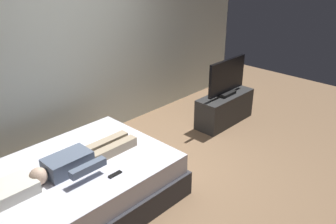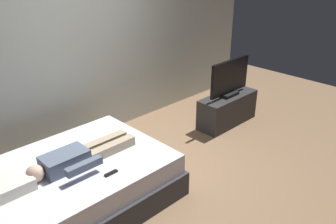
{
  "view_description": "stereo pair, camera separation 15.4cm",
  "coord_description": "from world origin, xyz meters",
  "px_view_note": "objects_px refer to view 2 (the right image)",
  "views": [
    {
      "loc": [
        -2.55,
        -2.68,
        2.64
      ],
      "look_at": [
        0.51,
        0.24,
        0.69
      ],
      "focal_mm": 37.6,
      "sensor_mm": 36.0,
      "label": 1
    },
    {
      "loc": [
        -2.44,
        -2.79,
        2.64
      ],
      "look_at": [
        0.51,
        0.24,
        0.69
      ],
      "focal_mm": 37.6,
      "sensor_mm": 36.0,
      "label": 2
    }
  ],
  "objects_px": {
    "tv_stand": "(227,109)",
    "tv": "(230,79)",
    "pillow": "(5,187)",
    "person": "(77,158)",
    "remote": "(111,173)",
    "bed": "(76,184)"
  },
  "relations": [
    {
      "from": "tv_stand",
      "to": "tv",
      "type": "relative_size",
      "value": 1.25
    },
    {
      "from": "pillow",
      "to": "person",
      "type": "height_order",
      "value": "person"
    },
    {
      "from": "tv",
      "to": "remote",
      "type": "bearing_deg",
      "value": -169.01
    },
    {
      "from": "bed",
      "to": "pillow",
      "type": "xyz_separation_m",
      "value": [
        -0.72,
        -0.0,
        0.34
      ]
    },
    {
      "from": "tv",
      "to": "person",
      "type": "bearing_deg",
      "value": -177.6
    },
    {
      "from": "remote",
      "to": "tv_stand",
      "type": "bearing_deg",
      "value": 10.99
    },
    {
      "from": "remote",
      "to": "tv",
      "type": "relative_size",
      "value": 0.17
    },
    {
      "from": "pillow",
      "to": "bed",
      "type": "bearing_deg",
      "value": 0.0
    },
    {
      "from": "pillow",
      "to": "tv_stand",
      "type": "distance_m",
      "value": 3.61
    },
    {
      "from": "pillow",
      "to": "tv_stand",
      "type": "bearing_deg",
      "value": 1.18
    },
    {
      "from": "bed",
      "to": "remote",
      "type": "height_order",
      "value": "remote"
    },
    {
      "from": "pillow",
      "to": "remote",
      "type": "bearing_deg",
      "value": -26.64
    },
    {
      "from": "person",
      "to": "tv",
      "type": "distance_m",
      "value": 2.86
    },
    {
      "from": "bed",
      "to": "tv",
      "type": "height_order",
      "value": "tv"
    },
    {
      "from": "remote",
      "to": "pillow",
      "type": "bearing_deg",
      "value": 153.36
    },
    {
      "from": "person",
      "to": "remote",
      "type": "relative_size",
      "value": 8.4
    },
    {
      "from": "tv_stand",
      "to": "bed",
      "type": "bearing_deg",
      "value": -178.52
    },
    {
      "from": "person",
      "to": "remote",
      "type": "distance_m",
      "value": 0.44
    },
    {
      "from": "person",
      "to": "tv_stand",
      "type": "relative_size",
      "value": 1.15
    },
    {
      "from": "tv_stand",
      "to": "pillow",
      "type": "bearing_deg",
      "value": -178.82
    },
    {
      "from": "person",
      "to": "tv_stand",
      "type": "bearing_deg",
      "value": 2.4
    },
    {
      "from": "bed",
      "to": "pillow",
      "type": "bearing_deg",
      "value": -180.0
    }
  ]
}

